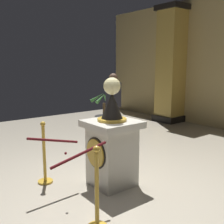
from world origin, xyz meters
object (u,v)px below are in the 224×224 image
at_px(stanchion_near, 45,162).
at_px(stanchion_far, 97,201).
at_px(bystander_guest, 113,104).
at_px(pedestal_clock, 112,144).
at_px(potted_palm_left, 104,119).

xyz_separation_m(stanchion_near, stanchion_far, (1.54, -0.05, -0.00)).
xyz_separation_m(stanchion_far, bystander_guest, (-2.98, 2.58, 0.53)).
xyz_separation_m(pedestal_clock, potted_palm_left, (-3.05, 2.09, -0.34)).
height_order(pedestal_clock, stanchion_near, pedestal_clock).
bearing_deg(stanchion_near, pedestal_clock, 48.82).
height_order(pedestal_clock, potted_palm_left, pedestal_clock).
height_order(stanchion_far, potted_palm_left, potted_palm_left).
xyz_separation_m(pedestal_clock, bystander_guest, (-2.15, 1.72, 0.22)).
bearing_deg(pedestal_clock, bystander_guest, 141.32).
bearing_deg(potted_palm_left, stanchion_near, -51.00).
relative_size(pedestal_clock, bystander_guest, 1.02).
distance_m(pedestal_clock, stanchion_far, 1.23).
distance_m(pedestal_clock, potted_palm_left, 3.72).
height_order(pedestal_clock, bystander_guest, pedestal_clock).
xyz_separation_m(stanchion_near, bystander_guest, (-1.44, 2.53, 0.53)).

